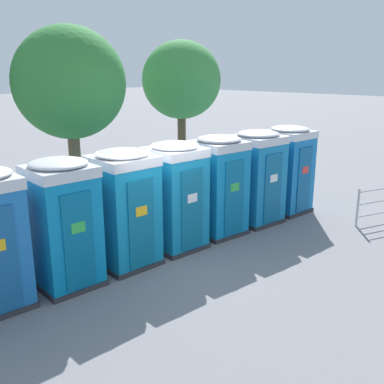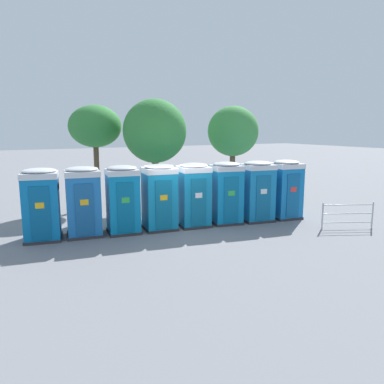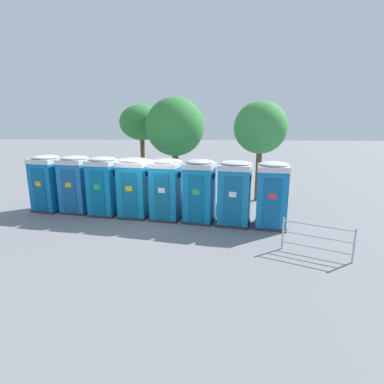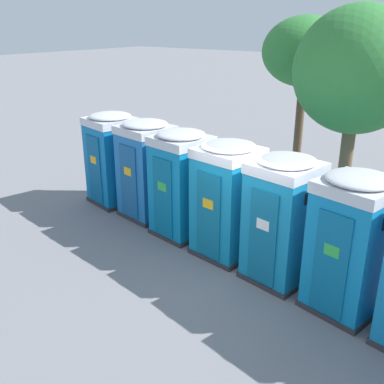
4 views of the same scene
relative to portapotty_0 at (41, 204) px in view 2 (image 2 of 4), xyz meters
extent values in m
plane|color=slate|center=(4.87, -0.78, -1.28)|extent=(120.00, 120.00, 0.00)
cube|color=#2D2D33|center=(0.00, 0.01, -1.23)|extent=(1.44, 1.42, 0.10)
cube|color=#0B6DB2|center=(0.00, 0.01, -0.13)|extent=(1.37, 1.35, 2.10)
cube|color=#09558B|center=(-0.12, -0.57, -0.21)|extent=(0.64, 0.16, 1.85)
cube|color=yellow|center=(-0.12, -0.58, 0.07)|extent=(0.28, 0.06, 0.20)
cube|color=black|center=(0.58, -0.11, 0.60)|extent=(0.10, 0.36, 0.20)
cube|color=silver|center=(0.00, 0.01, 1.02)|extent=(1.41, 1.39, 0.20)
ellipsoid|color=silver|center=(0.00, 0.01, 1.17)|extent=(1.34, 1.32, 0.18)
cube|color=#2D2D33|center=(1.40, -0.14, -1.23)|extent=(1.39, 1.37, 0.10)
cube|color=#1C6BB8|center=(1.40, -0.14, -0.13)|extent=(1.33, 1.30, 2.10)
cube|color=#16538F|center=(1.32, -0.72, -0.21)|extent=(0.64, 0.13, 1.85)
cube|color=yellow|center=(1.31, -0.73, 0.07)|extent=(0.28, 0.05, 0.20)
cube|color=black|center=(1.99, -0.23, 0.60)|extent=(0.08, 0.36, 0.20)
cube|color=silver|center=(1.40, -0.14, 1.02)|extent=(1.37, 1.34, 0.20)
ellipsoid|color=silver|center=(1.40, -0.14, 1.17)|extent=(1.30, 1.28, 0.18)
cube|color=#2D2D33|center=(2.78, -0.44, -1.23)|extent=(1.32, 1.35, 0.10)
cube|color=#0A7BB6|center=(2.78, -0.44, -0.13)|extent=(1.25, 1.28, 2.10)
cube|color=#08608E|center=(2.70, -1.02, -0.21)|extent=(0.61, 0.11, 1.85)
cube|color=green|center=(2.70, -1.04, 0.07)|extent=(0.28, 0.05, 0.20)
cube|color=black|center=(3.34, -0.52, 0.60)|extent=(0.07, 0.36, 0.20)
cube|color=silver|center=(2.78, -0.44, 1.02)|extent=(1.29, 1.32, 0.20)
ellipsoid|color=silver|center=(2.78, -0.44, 1.17)|extent=(1.23, 1.26, 0.18)
cube|color=#2D2D33|center=(4.18, -0.63, -1.23)|extent=(1.35, 1.34, 0.10)
cube|color=#0F7FB1|center=(4.18, -0.63, -0.13)|extent=(1.29, 1.27, 2.10)
cube|color=#0C638A|center=(4.11, -1.22, -0.21)|extent=(0.63, 0.11, 1.85)
cube|color=yellow|center=(4.10, -1.23, 0.07)|extent=(0.28, 0.04, 0.20)
cube|color=black|center=(4.76, -0.71, 0.60)|extent=(0.07, 0.36, 0.20)
cube|color=silver|center=(4.18, -0.63, 1.02)|extent=(1.33, 1.31, 0.20)
ellipsoid|color=silver|center=(4.18, -0.63, 1.17)|extent=(1.26, 1.25, 0.18)
cube|color=#2D2D33|center=(5.57, -0.84, -1.23)|extent=(1.34, 1.37, 0.10)
cube|color=#117DB0|center=(5.57, -0.84, -0.13)|extent=(1.28, 1.30, 2.10)
cube|color=#0D6289|center=(5.48, -1.42, -0.21)|extent=(0.61, 0.13, 1.85)
cube|color=white|center=(5.48, -1.43, 0.07)|extent=(0.28, 0.05, 0.20)
cube|color=black|center=(6.13, -0.93, 0.60)|extent=(0.08, 0.36, 0.20)
cube|color=silver|center=(5.57, -0.84, 1.02)|extent=(1.32, 1.34, 0.20)
ellipsoid|color=silver|center=(5.57, -0.84, 1.17)|extent=(1.26, 1.28, 0.18)
cube|color=#2D2D33|center=(6.97, -1.05, -1.23)|extent=(1.39, 1.40, 0.10)
cube|color=#0E7DBB|center=(6.97, -1.05, -0.13)|extent=(1.32, 1.34, 2.10)
cube|color=#0B6191|center=(6.85, -1.62, -0.21)|extent=(0.61, 0.15, 1.85)
cube|color=green|center=(6.85, -1.64, 0.07)|extent=(0.28, 0.06, 0.20)
cube|color=black|center=(7.53, -1.16, 0.60)|extent=(0.09, 0.36, 0.20)
cube|color=silver|center=(6.97, -1.05, 1.02)|extent=(1.36, 1.38, 0.20)
ellipsoid|color=silver|center=(6.97, -1.05, 1.17)|extent=(1.29, 1.31, 0.18)
cube|color=#2D2D33|center=(8.35, -1.32, -1.23)|extent=(1.44, 1.40, 0.10)
cube|color=#1378B7|center=(8.35, -1.32, -0.13)|extent=(1.37, 1.34, 2.10)
cube|color=#0F5E8F|center=(8.24, -1.90, -0.21)|extent=(0.64, 0.15, 1.85)
cube|color=white|center=(8.24, -1.92, 0.07)|extent=(0.28, 0.06, 0.20)
cube|color=black|center=(8.94, -1.43, 0.60)|extent=(0.09, 0.36, 0.20)
cube|color=silver|center=(8.35, -1.32, 1.02)|extent=(1.41, 1.38, 0.20)
ellipsoid|color=silver|center=(8.35, -1.32, 1.17)|extent=(1.34, 1.31, 0.18)
cube|color=#2D2D33|center=(9.74, -1.52, -1.23)|extent=(1.33, 1.35, 0.10)
cube|color=#136FB8|center=(9.74, -1.52, -0.13)|extent=(1.27, 1.29, 2.10)
cube|color=#0E568F|center=(9.66, -2.10, -0.21)|extent=(0.61, 0.12, 1.85)
cube|color=red|center=(9.66, -2.12, 0.07)|extent=(0.28, 0.05, 0.20)
cube|color=black|center=(10.31, -1.60, 0.60)|extent=(0.08, 0.36, 0.20)
cube|color=silver|center=(9.74, -1.52, 1.02)|extent=(1.30, 1.33, 0.20)
ellipsoid|color=silver|center=(9.74, -1.52, 1.17)|extent=(1.24, 1.26, 0.18)
cylinder|color=brown|center=(3.21, 4.94, 0.42)|extent=(0.26, 0.26, 3.41)
ellipsoid|color=#337F38|center=(3.21, 4.94, 2.69)|extent=(2.56, 2.56, 2.06)
cylinder|color=brown|center=(9.77, 2.60, 0.22)|extent=(0.29, 0.29, 3.01)
ellipsoid|color=#3D8C42|center=(9.77, 2.60, 2.44)|extent=(2.63, 2.63, 2.58)
cylinder|color=brown|center=(5.47, 2.81, 0.18)|extent=(0.33, 0.33, 2.93)
ellipsoid|color=#337F38|center=(5.47, 2.81, 2.46)|extent=(2.98, 2.98, 2.98)
cylinder|color=#B7B7BC|center=(9.76, -3.64, -0.76)|extent=(0.06, 0.06, 1.05)
cylinder|color=#B7B7BC|center=(11.57, -4.49, -0.76)|extent=(0.06, 0.06, 1.05)
cylinder|color=#B7B7BC|center=(10.66, -4.07, -0.33)|extent=(1.83, 0.88, 0.04)
cylinder|color=#B7B7BC|center=(10.66, -4.07, -0.68)|extent=(1.83, 0.88, 0.04)
cylinder|color=#B7B7BC|center=(10.66, -4.07, -1.03)|extent=(1.83, 0.88, 0.04)
camera|label=1|loc=(-1.89, -7.52, 2.91)|focal=42.00mm
camera|label=2|loc=(-1.43, -13.69, 2.62)|focal=35.00mm
camera|label=3|loc=(7.58, -12.79, 2.65)|focal=28.00mm
camera|label=4|loc=(8.95, -8.12, 3.56)|focal=42.00mm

